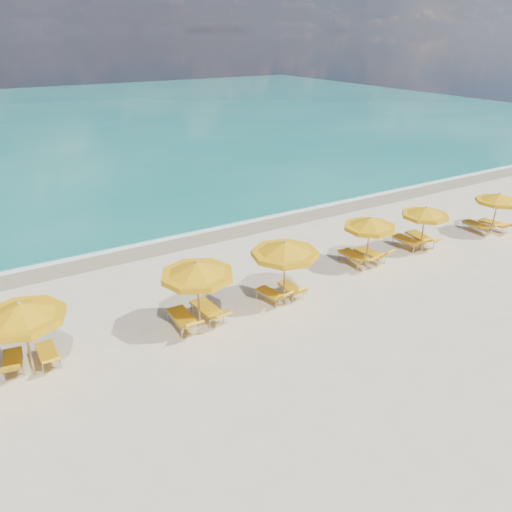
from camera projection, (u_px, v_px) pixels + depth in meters
ground_plane at (276, 297)px, 19.47m from camera, size 120.00×120.00×0.00m
ocean at (44, 122)px, 56.82m from camera, size 120.00×80.00×0.30m
wet_sand_band at (196, 237)px, 25.23m from camera, size 120.00×2.60×0.01m
foam_line at (189, 232)px, 25.85m from camera, size 120.00×1.20×0.03m
whitecap_near at (36, 205)px, 29.86m from camera, size 14.00×0.36×0.05m
whitecap_far at (198, 154)px, 41.93m from camera, size 18.00×0.30×0.05m
umbrella_2 at (21, 313)px, 14.22m from camera, size 2.61×2.61×2.54m
umbrella_3 at (197, 271)px, 16.67m from camera, size 2.70×2.70×2.56m
umbrella_4 at (285, 250)px, 18.27m from camera, size 2.89×2.89×2.57m
umbrella_5 at (370, 224)px, 21.33m from camera, size 2.96×2.96×2.30m
umbrella_6 at (425, 213)px, 22.95m from camera, size 2.86×2.86×2.19m
umbrella_7 at (498, 199)px, 24.89m from camera, size 2.72×2.72×2.18m
lounger_2_left at (13, 365)px, 15.22m from camera, size 0.77×1.71×0.80m
lounger_2_right at (48, 357)px, 15.60m from camera, size 0.58×1.69×0.72m
lounger_3_left at (183, 322)px, 17.37m from camera, size 0.74×2.03×0.88m
lounger_3_right at (208, 313)px, 17.97m from camera, size 0.81×2.05×0.78m
lounger_4_left at (272, 297)px, 19.09m from camera, size 0.82×1.69×0.79m
lounger_4_right at (291, 291)px, 19.52m from camera, size 0.63×1.60×0.77m
lounger_5_left at (354, 259)px, 22.16m from camera, size 0.71×2.03×0.77m
lounger_5_right at (371, 256)px, 22.43m from camera, size 0.92×1.95×0.91m
lounger_6_left at (408, 243)px, 23.79m from camera, size 0.70×1.91×0.90m
lounger_6_right at (420, 240)px, 24.14m from camera, size 1.03×2.15×0.81m
lounger_7_left at (478, 228)px, 25.66m from camera, size 0.68×1.93×0.86m
lounger_7_right at (494, 226)px, 25.96m from camera, size 0.86×1.96×0.74m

